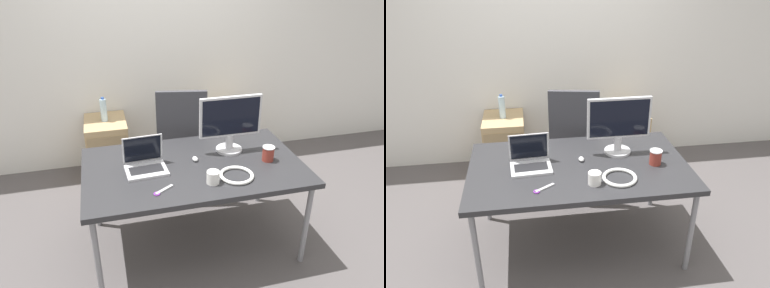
# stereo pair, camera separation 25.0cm
# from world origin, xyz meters

# --- Properties ---
(ground_plane) EXTENTS (14.00, 14.00, 0.00)m
(ground_plane) POSITION_xyz_m (0.00, 0.00, 0.00)
(ground_plane) COLOR #514C4C
(wall_back) EXTENTS (10.00, 0.05, 2.60)m
(wall_back) POSITION_xyz_m (0.00, 1.57, 1.30)
(wall_back) COLOR silver
(wall_back) RESTS_ON ground_plane
(desk) EXTENTS (1.63, 0.96, 0.73)m
(desk) POSITION_xyz_m (0.00, 0.00, 0.69)
(desk) COLOR #28282B
(desk) RESTS_ON ground_plane
(office_chair) EXTENTS (0.56, 0.60, 1.12)m
(office_chair) POSITION_xyz_m (0.08, 0.78, 0.43)
(office_chair) COLOR #232326
(office_chair) RESTS_ON ground_plane
(cabinet_left) EXTENTS (0.42, 0.52, 0.63)m
(cabinet_left) POSITION_xyz_m (-0.61, 1.27, 0.32)
(cabinet_left) COLOR tan
(cabinet_left) RESTS_ON ground_plane
(cabinet_right) EXTENTS (0.42, 0.52, 0.63)m
(cabinet_right) POSITION_xyz_m (0.71, 1.27, 0.32)
(cabinet_right) COLOR tan
(cabinet_right) RESTS_ON ground_plane
(water_bottle) EXTENTS (0.06, 0.06, 0.25)m
(water_bottle) POSITION_xyz_m (-0.61, 1.28, 0.75)
(water_bottle) COLOR silver
(water_bottle) RESTS_ON cabinet_left
(laptop_center) EXTENTS (0.31, 0.26, 0.23)m
(laptop_center) POSITION_xyz_m (-0.36, 0.03, 0.78)
(laptop_center) COLOR silver
(laptop_center) RESTS_ON desk
(monitor) EXTENTS (0.49, 0.21, 0.46)m
(monitor) POSITION_xyz_m (0.33, 0.16, 0.98)
(monitor) COLOR #B7B7BC
(monitor) RESTS_ON desk
(mouse) EXTENTS (0.04, 0.06, 0.03)m
(mouse) POSITION_xyz_m (0.03, 0.06, 0.75)
(mouse) COLOR silver
(mouse) RESTS_ON desk
(coffee_cup_white) EXTENTS (0.09, 0.09, 0.09)m
(coffee_cup_white) POSITION_xyz_m (0.07, -0.28, 0.78)
(coffee_cup_white) COLOR white
(coffee_cup_white) RESTS_ON desk
(coffee_cup_brown) EXTENTS (0.09, 0.09, 0.11)m
(coffee_cup_brown) POSITION_xyz_m (0.57, -0.07, 0.79)
(coffee_cup_brown) COLOR maroon
(coffee_cup_brown) RESTS_ON desk
(cable_coil) EXTENTS (0.25, 0.25, 0.03)m
(cable_coil) POSITION_xyz_m (0.25, -0.24, 0.75)
(cable_coil) COLOR white
(cable_coil) RESTS_ON desk
(scissors) EXTENTS (0.16, 0.12, 0.01)m
(scissors) POSITION_xyz_m (-0.29, -0.30, 0.74)
(scissors) COLOR #B2B2B7
(scissors) RESTS_ON desk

